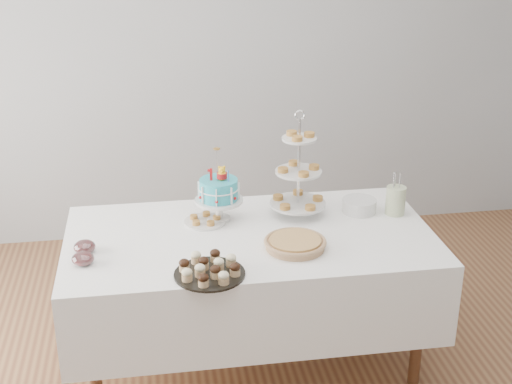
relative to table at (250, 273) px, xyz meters
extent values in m
cube|color=#A5A7AA|center=(0.00, 1.70, 0.81)|extent=(5.00, 0.04, 2.70)
cube|color=white|center=(0.00, 0.00, 0.00)|extent=(1.92, 1.02, 0.45)
cylinder|color=#51311C|center=(-0.82, -0.37, -0.21)|extent=(0.06, 0.06, 0.67)
cylinder|color=#51311C|center=(0.82, -0.37, -0.21)|extent=(0.06, 0.06, 0.67)
cylinder|color=#51311C|center=(-0.82, 0.37, -0.21)|extent=(0.06, 0.06, 0.67)
cylinder|color=#51311C|center=(0.82, 0.37, -0.21)|extent=(0.06, 0.06, 0.67)
cylinder|color=#2BABBC|center=(-0.14, 0.21, 0.41)|extent=(0.21, 0.21, 0.11)
torus|color=white|center=(-0.14, 0.21, 0.41)|extent=(0.22, 0.22, 0.01)
cube|color=#AF1214|center=(-0.18, 0.21, 0.50)|extent=(0.02, 0.02, 0.07)
cylinder|color=blue|center=(-0.09, 0.17, 0.50)|extent=(0.01, 0.01, 0.07)
cylinder|color=silver|center=(-0.14, 0.24, 0.54)|extent=(0.00, 0.00, 0.16)
cylinder|color=gold|center=(-0.14, 0.24, 0.63)|extent=(0.04, 0.04, 0.01)
cylinder|color=black|center=(-0.25, -0.40, 0.23)|extent=(0.34, 0.34, 0.01)
ellipsoid|color=black|center=(-0.32, -0.40, 0.28)|extent=(0.05, 0.05, 0.04)
ellipsoid|color=beige|center=(-0.19, -0.40, 0.28)|extent=(0.05, 0.05, 0.04)
cylinder|color=tan|center=(0.20, -0.19, 0.25)|extent=(0.29, 0.29, 0.04)
cylinder|color=#A87441|center=(0.20, -0.19, 0.27)|extent=(0.26, 0.26, 0.02)
torus|color=tan|center=(0.20, -0.19, 0.26)|extent=(0.32, 0.32, 0.02)
cylinder|color=silver|center=(0.30, 0.21, 0.50)|extent=(0.02, 0.02, 0.55)
cylinder|color=silver|center=(0.30, 0.21, 0.29)|extent=(0.31, 0.31, 0.01)
cylinder|color=silver|center=(0.30, 0.21, 0.48)|extent=(0.25, 0.25, 0.01)
cylinder|color=silver|center=(0.30, 0.21, 0.67)|extent=(0.19, 0.19, 0.01)
torus|color=silver|center=(0.30, 0.21, 0.80)|extent=(0.06, 0.01, 0.06)
cylinder|color=silver|center=(0.65, 0.19, 0.26)|extent=(0.19, 0.19, 0.07)
cylinder|color=silver|center=(-0.22, 0.18, 0.23)|extent=(0.23, 0.23, 0.01)
ellipsoid|color=silver|center=(-0.84, -0.20, 0.26)|extent=(0.11, 0.11, 0.06)
cylinder|color=#590708|center=(-0.84, -0.20, 0.25)|extent=(0.07, 0.07, 0.03)
ellipsoid|color=silver|center=(-0.84, -0.07, 0.26)|extent=(0.11, 0.11, 0.06)
cylinder|color=#590708|center=(-0.84, -0.07, 0.25)|extent=(0.07, 0.07, 0.03)
cylinder|color=beige|center=(0.83, 0.13, 0.31)|extent=(0.11, 0.11, 0.16)
cylinder|color=beige|center=(0.89, 0.15, 0.32)|extent=(0.01, 0.01, 0.08)
camera|label=1|loc=(-0.49, -3.32, 1.86)|focal=50.00mm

